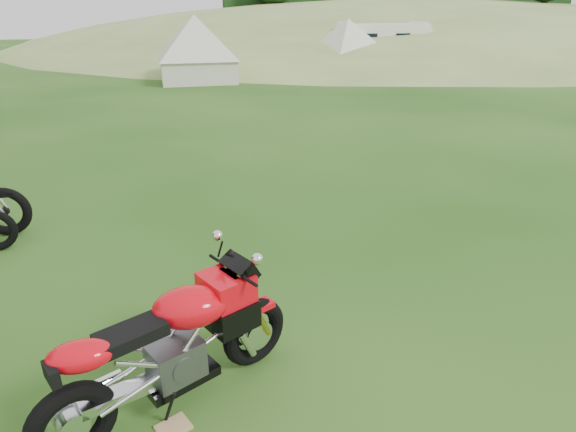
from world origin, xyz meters
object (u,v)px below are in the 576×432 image
object	(u,v)px
tent_left	(196,49)
caravan	(381,46)
tent_right	(347,46)
plywood_board	(173,427)
sport_motorcycle	(171,339)

from	to	relation	value
tent_left	caravan	size ratio (longest dim) A/B	0.63
tent_right	caravan	size ratio (longest dim) A/B	0.60
plywood_board	tent_left	distance (m)	19.84
plywood_board	tent_right	world-z (taller)	tent_right
sport_motorcycle	caravan	size ratio (longest dim) A/B	0.41
sport_motorcycle	tent_left	bearing A→B (deg)	58.35
plywood_board	tent_left	world-z (taller)	tent_left
plywood_board	tent_left	size ratio (longest dim) A/B	0.08
sport_motorcycle	plywood_board	xyz separation A→B (m)	(-0.06, -0.25, -0.61)
tent_left	tent_right	xyz separation A→B (m)	(7.64, 1.18, -0.06)
sport_motorcycle	tent_left	world-z (taller)	tent_left
tent_left	caravan	distance (m)	10.25
sport_motorcycle	caravan	world-z (taller)	caravan
tent_right	tent_left	bearing A→B (deg)	175.34
tent_right	caravan	bearing A→B (deg)	9.42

